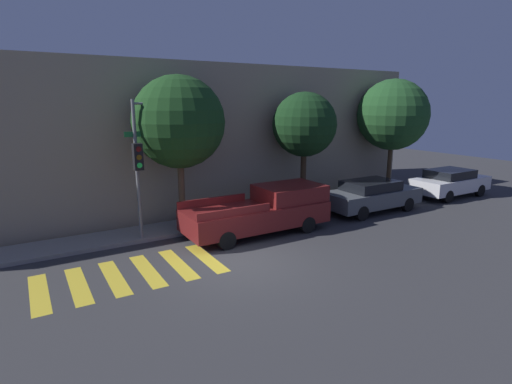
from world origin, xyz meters
name	(u,v)px	position (x,y,z in m)	size (l,w,h in m)	color
ground_plane	(237,262)	(0.00, 0.00, 0.00)	(60.00, 60.00, 0.00)	#333335
sidewalk	(188,226)	(0.00, 4.04, 0.07)	(26.00, 1.69, 0.14)	gray
building_row	(152,137)	(0.00, 8.29, 3.23)	(26.00, 6.00, 6.46)	gray
crosswalk	(131,274)	(-3.03, 0.80, 0.00)	(5.16, 2.60, 0.00)	gold
traffic_light_pole	(152,147)	(-1.48, 3.37, 3.34)	(2.63, 0.56, 4.95)	slate
pickup_truck	(264,210)	(2.30, 2.10, 0.86)	(5.51, 2.07, 1.71)	maroon
sedan_near_corner	(371,195)	(8.00, 2.10, 0.76)	(4.61, 1.88, 1.43)	#4C5156
sedan_middle	(450,182)	(13.75, 2.10, 0.76)	(4.37, 1.87, 1.43)	silver
tree_near_corner	(179,122)	(-0.24, 3.97, 4.12)	(3.41, 3.41, 5.83)	brown
tree_midblock	(304,125)	(5.56, 3.97, 3.85)	(2.85, 2.85, 5.30)	#42301E
tree_far_end	(393,115)	(11.21, 3.97, 4.20)	(3.59, 3.59, 6.00)	#4C3823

